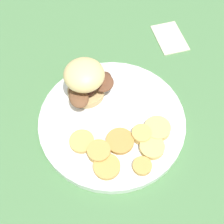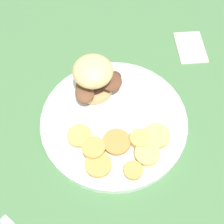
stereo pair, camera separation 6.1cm
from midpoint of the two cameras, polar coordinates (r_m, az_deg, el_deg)
ground_plane at (r=0.65m, az=-2.68°, el=-2.30°), size 4.00×4.00×0.00m
dinner_plate at (r=0.64m, az=-2.72°, el=-1.81°), size 0.30×0.30×0.02m
sandwich at (r=0.64m, az=-7.63°, el=5.46°), size 0.12×0.10×0.09m
potato_round_0 at (r=0.59m, az=-5.40°, el=-7.45°), size 0.04×0.04×0.02m
potato_round_1 at (r=0.62m, az=5.50°, el=-3.26°), size 0.05×0.05×0.01m
potato_round_2 at (r=0.61m, az=-1.45°, el=-5.57°), size 0.05×0.05×0.01m
potato_round_3 at (r=0.61m, az=-8.43°, el=-5.57°), size 0.05×0.05×0.01m
potato_round_4 at (r=0.58m, az=-4.01°, el=-10.18°), size 0.05×0.05×0.01m
potato_round_5 at (r=0.61m, az=2.56°, el=-4.32°), size 0.04×0.04×0.02m
potato_round_6 at (r=0.60m, az=4.43°, el=-6.71°), size 0.05×0.05×0.01m
potato_round_7 at (r=0.58m, az=2.52°, el=-10.09°), size 0.04×0.04×0.01m
napkin at (r=0.81m, az=8.36°, el=13.19°), size 0.11×0.08×0.01m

